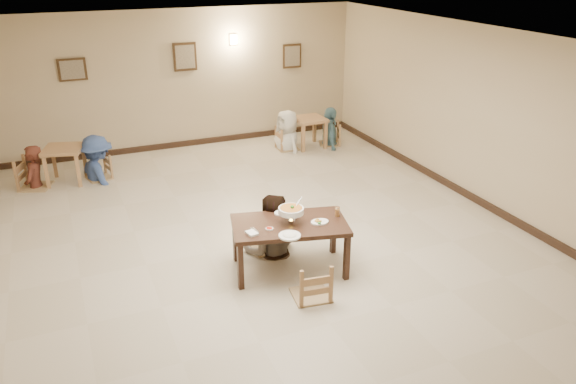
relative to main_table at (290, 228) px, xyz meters
name	(u,v)px	position (x,y,z in m)	size (l,w,h in m)	color
floor	(264,242)	(-0.05, 0.90, -0.64)	(10.00, 10.00, 0.00)	#C1B59F
ceiling	(260,41)	(-0.05, 0.90, 2.36)	(10.00, 10.00, 0.00)	silver
wall_back	(182,80)	(-0.05, 5.90, 0.86)	(10.00, 10.00, 0.00)	tan
wall_front	(523,372)	(-0.05, -4.10, 0.86)	(10.00, 10.00, 0.00)	tan
wall_right	(485,119)	(3.95, 0.90, 0.86)	(10.00, 10.00, 0.00)	tan
baseboard_back	(187,143)	(-0.05, 5.87, -0.58)	(8.00, 0.06, 0.12)	black
baseboard_right	(473,197)	(3.92, 0.90, -0.58)	(0.06, 10.00, 0.12)	black
picture_a	(72,70)	(-2.25, 5.85, 1.26)	(0.55, 0.04, 0.45)	#342314
picture_b	(185,57)	(0.05, 5.85, 1.36)	(0.50, 0.04, 0.60)	#342314
picture_c	(292,56)	(2.55, 5.85, 1.21)	(0.45, 0.04, 0.55)	#342314
wall_sconce	(233,40)	(1.15, 5.86, 1.66)	(0.16, 0.05, 0.22)	#FFD88C
main_table	(290,228)	(0.00, 0.00, 0.00)	(1.70, 1.20, 0.72)	#341E13
chair_far	(268,219)	(-0.06, 0.69, -0.16)	(0.46, 0.46, 0.97)	tan
chair_near	(311,263)	(0.00, -0.71, -0.15)	(0.47, 0.47, 0.99)	tan
main_diner	(270,195)	(-0.04, 0.60, 0.25)	(0.87, 0.68, 1.79)	gray
curry_warmer	(291,211)	(0.02, 0.00, 0.26)	(0.39, 0.34, 0.31)	silver
rice_plate_far	(283,212)	(0.04, 0.31, 0.09)	(0.27, 0.27, 0.06)	white
rice_plate_near	(290,235)	(-0.15, -0.36, 0.09)	(0.29, 0.29, 0.07)	white
fried_plate	(320,222)	(0.38, -0.15, 0.10)	(0.25, 0.25, 0.05)	white
chili_dish	(269,229)	(-0.32, -0.07, 0.09)	(0.10, 0.10, 0.02)	white
napkin_cutlery	(252,233)	(-0.57, -0.10, 0.09)	(0.17, 0.25, 0.03)	white
drink_glass	(337,212)	(0.69, -0.06, 0.14)	(0.07, 0.07, 0.14)	white
bg_table_left	(64,154)	(-2.66, 4.63, -0.08)	(0.85, 0.85, 0.69)	#A87C52
bg_table_right	(309,124)	(2.49, 4.74, -0.10)	(0.68, 0.68, 0.67)	#A87C52
bg_chair_ll	(31,160)	(-3.23, 4.57, -0.10)	(0.51, 0.51, 1.10)	tan
bg_chair_lr	(96,157)	(-2.09, 4.57, -0.19)	(0.43, 0.43, 0.91)	tan
bg_chair_rl	(287,128)	(1.98, 4.79, -0.17)	(0.45, 0.45, 0.95)	tan
bg_chair_rr	(330,124)	(3.00, 4.71, -0.16)	(0.45, 0.45, 0.96)	tan
bg_diner_a	(29,146)	(-3.23, 4.57, 0.17)	(0.60, 0.39, 1.63)	#50241B
bg_diner_b	(94,136)	(-2.09, 4.57, 0.23)	(1.12, 0.65, 1.74)	#2F4A86
bg_diner_c	(287,110)	(1.98, 4.79, 0.24)	(0.86, 0.56, 1.77)	silver
bg_diner_d	(331,107)	(3.00, 4.71, 0.22)	(1.01, 0.42, 1.73)	#5A8899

